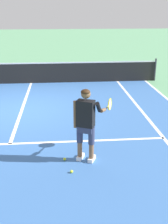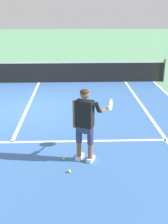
% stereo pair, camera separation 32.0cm
% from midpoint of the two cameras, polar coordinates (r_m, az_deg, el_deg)
% --- Properties ---
extents(ground_plane, '(80.00, 80.00, 0.00)m').
position_cam_midpoint_polar(ground_plane, '(10.10, -13.25, 0.30)').
color(ground_plane, '#609E70').
extents(court_inner_surface, '(10.98, 10.15, 0.00)m').
position_cam_midpoint_polar(court_inner_surface, '(9.12, -14.11, -1.95)').
color(court_inner_surface, '#3866A8').
rests_on(court_inner_surface, ground).
extents(line_service, '(8.23, 0.10, 0.01)m').
position_cam_midpoint_polar(line_service, '(7.74, -15.74, -6.16)').
color(line_service, white).
rests_on(line_service, ground).
extents(line_centre_service, '(0.10, 6.40, 0.01)m').
position_cam_midpoint_polar(line_centre_service, '(10.67, -12.82, 1.43)').
color(line_centre_service, white).
rests_on(line_centre_service, ground).
extents(line_singles_right, '(0.10, 9.75, 0.01)m').
position_cam_midpoint_polar(line_singles_right, '(9.37, 11.57, -1.13)').
color(line_singles_right, white).
rests_on(line_singles_right, ground).
extents(tennis_net, '(11.96, 0.08, 1.07)m').
position_cam_midpoint_polar(tennis_net, '(13.61, -11.32, 7.71)').
color(tennis_net, '#333338').
rests_on(tennis_net, ground).
extents(tennis_player, '(0.99, 0.96, 1.71)m').
position_cam_midpoint_polar(tennis_player, '(6.31, -0.98, -1.70)').
color(tennis_player, white).
rests_on(tennis_player, ground).
extents(tennis_ball_near_feet, '(0.07, 0.07, 0.07)m').
position_cam_midpoint_polar(tennis_ball_near_feet, '(6.25, -4.00, -11.81)').
color(tennis_ball_near_feet, '#CCE02D').
rests_on(tennis_ball_near_feet, ground).
extents(tennis_ball_by_baseline, '(0.07, 0.07, 0.07)m').
position_cam_midpoint_polar(tennis_ball_by_baseline, '(6.73, -5.27, -9.36)').
color(tennis_ball_by_baseline, '#CCE02D').
rests_on(tennis_ball_by_baseline, ground).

